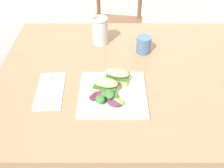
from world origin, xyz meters
name	(u,v)px	position (x,y,z in m)	size (l,w,h in m)	color
dining_table	(126,94)	(-0.13, 0.02, 0.61)	(1.12, 0.89, 0.74)	#997551
chair_wooden_far	(115,24)	(-0.17, 1.02, 0.45)	(0.46, 0.46, 0.87)	brown
plate_lunch	(112,94)	(-0.20, -0.12, 0.74)	(0.26, 0.26, 0.01)	beige
sandwich_half_front	(105,85)	(-0.22, -0.11, 0.78)	(0.11, 0.08, 0.06)	#DBB270
sandwich_half_back	(117,76)	(-0.18, -0.05, 0.78)	(0.11, 0.08, 0.06)	#DBB270
salad_mixed_greens	(108,95)	(-0.21, -0.15, 0.77)	(0.14, 0.15, 0.04)	#518438
napkin_folded	(50,91)	(-0.44, -0.10, 0.74)	(0.10, 0.22, 0.00)	white
fork_on_napkin	(50,87)	(-0.45, -0.08, 0.75)	(0.04, 0.19, 0.00)	silver
mason_jar_iced_tea	(99,32)	(-0.26, 0.26, 0.80)	(0.08, 0.08, 0.14)	gold
cup_extra_side	(143,45)	(-0.05, 0.18, 0.78)	(0.07, 0.07, 0.08)	#4C6B93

